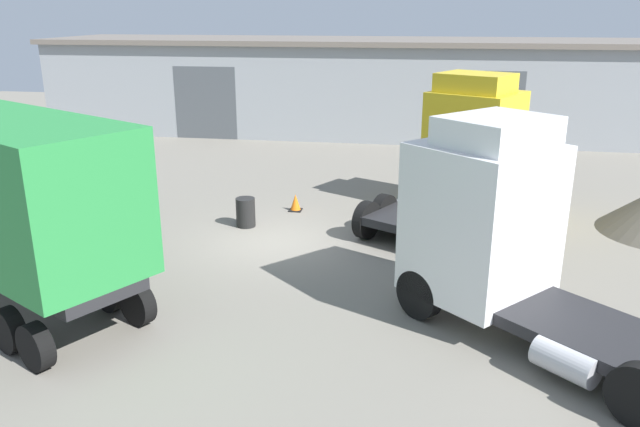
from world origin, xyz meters
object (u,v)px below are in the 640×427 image
tractor_unit_yellow (467,149)px  tractor_unit_white (502,232)px  oil_drum (246,212)px  traffic_cone (296,203)px

tractor_unit_yellow → tractor_unit_white: size_ratio=0.99×
oil_drum → traffic_cone: 2.12m
tractor_unit_yellow → traffic_cone: 5.74m
tractor_unit_white → traffic_cone: (-5.67, 6.82, -1.76)m
tractor_unit_yellow → oil_drum: bearing=139.7°
oil_drum → tractor_unit_yellow: bearing=21.1°
oil_drum → traffic_cone: size_ratio=1.60×
tractor_unit_yellow → tractor_unit_white: 7.59m
tractor_unit_yellow → traffic_cone: tractor_unit_yellow is taller
tractor_unit_yellow → traffic_cone: bearing=126.7°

